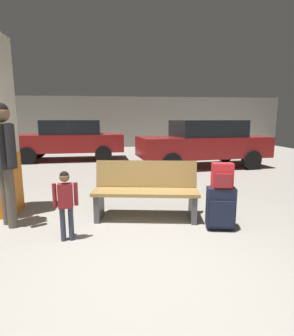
# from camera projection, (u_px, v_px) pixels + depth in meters

# --- Properties ---
(ground_plane) EXTENTS (18.00, 18.00, 0.10)m
(ground_plane) POSITION_uv_depth(u_px,v_px,m) (131.00, 184.00, 6.53)
(ground_plane) COLOR gray
(garage_back_wall) EXTENTS (18.00, 0.12, 2.80)m
(garage_back_wall) POSITION_uv_depth(u_px,v_px,m) (125.00, 122.00, 14.95)
(garage_back_wall) COLOR gray
(garage_back_wall) RESTS_ON ground_plane
(bench) EXTENTS (1.66, 0.74, 0.89)m
(bench) POSITION_uv_depth(u_px,v_px,m) (146.00, 191.00, 4.09)
(bench) COLOR #9E7A42
(bench) RESTS_ON ground_plane
(suitcase) EXTENTS (0.41, 0.28, 0.60)m
(suitcase) POSITION_uv_depth(u_px,v_px,m) (221.00, 208.00, 3.67)
(suitcase) COLOR #191E33
(suitcase) RESTS_ON ground_plane
(backpack_bright) EXTENTS (0.30, 0.23, 0.34)m
(backpack_bright) POSITION_uv_depth(u_px,v_px,m) (222.00, 176.00, 3.59)
(backpack_bright) COLOR red
(backpack_bright) RESTS_ON suitcase
(child) EXTENTS (0.30, 0.18, 0.90)m
(child) POSITION_uv_depth(u_px,v_px,m) (65.00, 198.00, 3.30)
(child) COLOR #33384C
(child) RESTS_ON ground_plane
(adult) EXTENTS (0.43, 0.48, 1.75)m
(adult) POSITION_uv_depth(u_px,v_px,m) (4.00, 152.00, 3.68)
(adult) COLOR brown
(adult) RESTS_ON ground_plane
(parked_car_near) EXTENTS (4.29, 2.24, 1.51)m
(parked_car_near) POSITION_uv_depth(u_px,v_px,m) (203.00, 142.00, 8.58)
(parked_car_near) COLOR maroon
(parked_car_near) RESTS_ON ground_plane
(parked_car_far) EXTENTS (4.22, 2.04, 1.51)m
(parked_car_far) POSITION_uv_depth(u_px,v_px,m) (69.00, 139.00, 10.09)
(parked_car_far) COLOR maroon
(parked_car_far) RESTS_ON ground_plane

